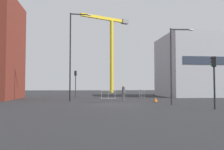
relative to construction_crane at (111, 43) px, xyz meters
name	(u,v)px	position (x,y,z in m)	size (l,w,h in m)	color
ground	(117,104)	(-4.09, -39.85, -12.74)	(160.00, 160.00, 0.00)	#28282B
office_block	(202,67)	(11.67, -24.66, -8.03)	(12.54, 9.95, 9.42)	#A8AAB2
construction_crane	(111,43)	(0.00, 0.00, 0.00)	(12.86, 6.45, 19.36)	yellow
streetlamp_tall	(73,50)	(-8.16, -34.95, -7.26)	(2.28, 0.28, 9.41)	black
streetlamp_short	(174,59)	(0.61, -41.25, -8.83)	(2.02, 0.34, 6.48)	#2D2D30
traffic_light_far	(76,79)	(-8.10, -26.15, -10.18)	(0.39, 0.35, 3.79)	#2D2D30
traffic_light_verge	(214,73)	(1.85, -45.24, -10.30)	(0.38, 0.36, 3.60)	#232326
pedestrian_walking	(124,92)	(-2.77, -35.60, -11.74)	(0.34, 0.34, 1.71)	#4C4C51
safety_barrier_rear	(108,95)	(-3.95, -31.30, -12.17)	(1.86, 0.27, 1.08)	#9EA0A5
safety_barrier_left_run	(142,94)	(0.92, -28.59, -12.17)	(0.22, 2.13, 1.08)	#9EA0A5
traffic_cone_orange	(156,100)	(0.18, -37.25, -12.52)	(0.47, 0.47, 0.48)	black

